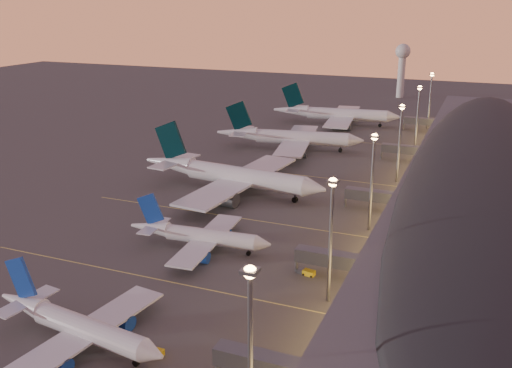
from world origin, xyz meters
The scene contains 12 objects.
ground centered at (0.00, 0.00, 0.00)m, with size 700.00×700.00×0.00m, color #474441.
airliner_narrow_south centered at (-0.67, -30.98, 3.54)m, with size 38.33×34.50×13.69m.
airliner_narrow_north centered at (0.40, 12.63, 3.36)m, with size 36.44×32.63×13.01m.
airliner_wide_near centered at (-10.87, 55.17, 5.30)m, with size 64.34×58.92×20.58m.
airliner_wide_mid centered at (-11.16, 112.30, 4.91)m, with size 59.40×54.80×19.06m.
airliner_wide_far centered at (-6.16, 166.48, 5.04)m, with size 61.24×56.17×19.59m.
terminal_building centered at (61.84, 72.47, 8.78)m, with size 56.35×255.00×17.46m.
light_masts centered at (36.00, 65.00, 17.55)m, with size 2.20×217.20×25.90m.
radar_tower centered at (10.00, 260.00, 21.87)m, with size 9.00×9.00×32.50m.
lane_markings centered at (0.00, 40.00, 0.01)m, with size 90.00×180.36×0.00m.
baggage_tug_b centered at (13.52, -29.01, 0.52)m, with size 3.86×1.76×1.15m.
baggage_tug_c centered at (28.67, 9.35, 0.54)m, with size 4.16×2.25×1.18m.
Camera 1 is at (61.13, -99.39, 57.47)m, focal length 40.00 mm.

